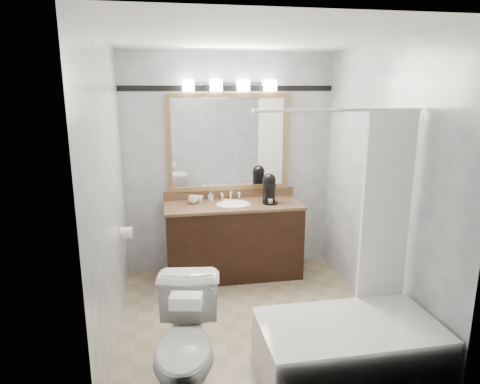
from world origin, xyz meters
TOP-DOWN VIEW (x-y plane):
  - room at (0.00, 0.00)m, footprint 2.42×2.62m
  - vanity at (0.00, 1.02)m, footprint 1.53×0.58m
  - mirror at (0.00, 1.28)m, footprint 1.40×0.04m
  - vanity_light_bar at (0.00, 1.23)m, footprint 1.02×0.14m
  - accent_stripe at (0.00, 1.29)m, footprint 2.40×0.01m
  - bathtub at (0.55, -0.90)m, footprint 1.30×0.75m
  - tp_roll at (-1.14, 0.66)m, footprint 0.11×0.12m
  - toilet at (-0.65, -0.92)m, footprint 0.55×0.85m
  - tissue_box at (-0.65, -1.12)m, footprint 0.21×0.14m
  - coffee_maker at (0.41, 1.01)m, footprint 0.17×0.22m
  - cup_left at (-0.43, 1.12)m, footprint 0.11×0.11m
  - cup_right at (-0.36, 1.14)m, footprint 0.09×0.09m
  - soap_bottle_a at (-0.23, 1.19)m, footprint 0.06×0.06m
  - soap_bar at (-0.06, 1.13)m, footprint 0.07×0.05m

SIDE VIEW (x-z plane):
  - bathtub at x=0.55m, z-range -0.70..1.26m
  - toilet at x=-0.65m, z-range 0.00..0.81m
  - vanity at x=0.00m, z-range -0.04..0.93m
  - tp_roll at x=-1.14m, z-range 0.64..0.76m
  - tissue_box at x=-0.65m, z-range 0.81..0.89m
  - soap_bar at x=-0.06m, z-range 0.85..0.87m
  - cup_right at x=-0.36m, z-range 0.85..0.92m
  - cup_left at x=-0.43m, z-range 0.85..0.94m
  - soap_bottle_a at x=-0.23m, z-range 0.85..0.96m
  - coffee_maker at x=0.41m, z-range 0.85..1.19m
  - room at x=0.00m, z-range -0.01..2.51m
  - mirror at x=0.00m, z-range 0.95..2.05m
  - accent_stripe at x=0.00m, z-range 2.07..2.13m
  - vanity_light_bar at x=0.00m, z-range 2.07..2.19m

